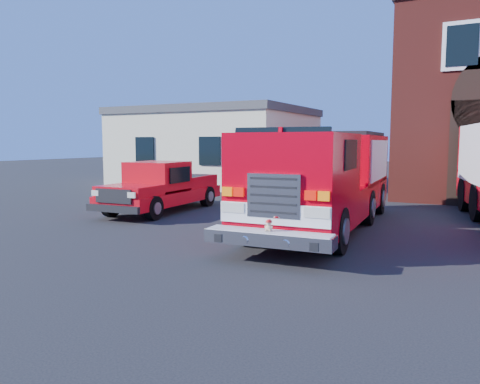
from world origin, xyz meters
The scene contains 4 objects.
ground centered at (0.00, 0.00, 0.00)m, with size 100.00×100.00×0.00m, color black.
side_building centered at (-9.00, 13.00, 2.20)m, with size 10.20×8.20×4.35m.
fire_engine centered at (0.97, 2.18, 1.44)m, with size 3.04×9.15×2.78m.
pickup_truck centered at (-5.11, 2.62, 0.83)m, with size 2.21×5.47×1.76m.
Camera 1 is at (4.95, -10.65, 2.45)m, focal length 35.00 mm.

